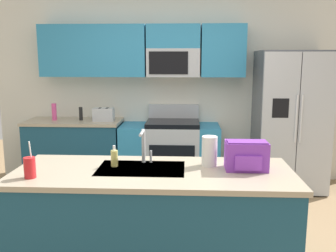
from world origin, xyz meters
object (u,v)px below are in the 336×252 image
Objects in this scene: refrigerator at (290,121)px; sink_faucet at (144,143)px; pepper_mill at (81,114)px; backpack at (246,155)px; bottle_pink at (54,112)px; soap_dispenser at (114,158)px; drink_cup_red at (30,167)px; toaster at (104,115)px; paper_towel_roll at (209,151)px; range_oven at (170,153)px.

sink_faucet is (-1.72, -2.02, 0.14)m from refrigerator.
backpack is (1.93, -2.23, 0.02)m from pepper_mill.
sink_faucet reaches higher than bottle_pink.
pepper_mill is at bearing 112.26° from soap_dispenser.
sink_faucet is 1.04× the size of drink_cup_red.
backpack is at bearing -53.67° from toaster.
sink_faucet is 0.54m from paper_towel_roll.
sink_faucet reaches higher than paper_towel_roll.
range_oven is 4.86× the size of toaster.
backpack reaches higher than toaster.
toaster is 1.17× the size of paper_towel_roll.
pepper_mill is 0.80× the size of bottle_pink.
bottle_pink reaches higher than soap_dispenser.
soap_dispenser is 0.53× the size of backpack.
pepper_mill is (-1.24, -0.00, 0.55)m from range_oven.
toaster is 0.34m from pepper_mill.
pepper_mill is 2.70m from paper_towel_roll.
range_oven is 2.19m from sink_faucet.
soap_dispenser is at bearing 177.96° from backpack.
sink_faucet is (0.79, -2.04, 0.08)m from toaster.
drink_cup_red reaches higher than bottle_pink.
bottle_pink is at bearing 178.78° from refrigerator.
bottle_pink is (-1.62, -0.00, 0.57)m from range_oven.
range_oven is 1.72m from bottle_pink.
sink_faucet is at bearing -130.42° from refrigerator.
refrigerator is at bearing -0.44° from toaster.
refrigerator is (1.61, -0.07, 0.48)m from range_oven.
refrigerator is 2.52m from toaster.
backpack is at bearing -112.94° from refrigerator.
range_oven is 2.28m from soap_dispenser.
soap_dispenser is 0.71× the size of paper_towel_roll.
pepper_mill is 2.54m from drink_cup_red.
soap_dispenser is at bearing -98.93° from range_oven.
refrigerator is at bearing 49.58° from sink_faucet.
pepper_mill is (-0.33, 0.05, 0.00)m from toaster.
range_oven is at bearing 3.30° from toaster.
pepper_mill is 0.38m from bottle_pink.
backpack is at bearing -43.97° from bottle_pink.
pepper_mill is 2.38m from sink_faucet.
refrigerator is at bearing -1.40° from pepper_mill.
range_oven is at bearing 70.38° from drink_cup_red.
pepper_mill is 1.09× the size of soap_dispenser.
drink_cup_red is (0.01, -2.46, -0.01)m from toaster.
bottle_pink is 0.86× the size of drink_cup_red.
sink_faucet is (1.12, -2.09, 0.08)m from pepper_mill.
toaster is 2.46m from drink_cup_red.
soap_dispenser is at bearing -175.71° from paper_towel_roll.
backpack is (2.31, -2.23, 0.00)m from bottle_pink.
refrigerator is 2.85m from pepper_mill.
drink_cup_red is (0.72, -2.51, -0.04)m from bottle_pink.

